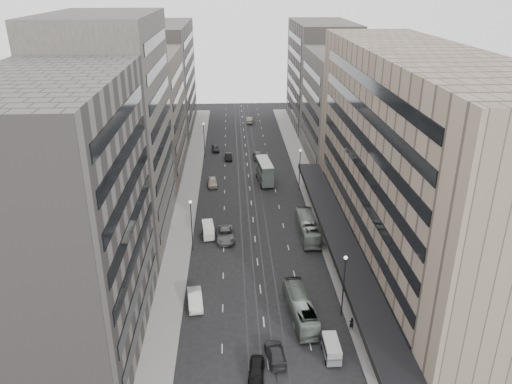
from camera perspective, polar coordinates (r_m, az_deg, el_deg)
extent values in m
plane|color=black|center=(67.31, 0.55, -11.50)|extent=(220.00, 220.00, 0.00)
cube|color=gray|center=(101.50, 6.03, 0.92)|extent=(4.00, 125.00, 0.15)
cube|color=gray|center=(100.67, -7.59, 0.65)|extent=(4.00, 125.00, 0.15)
cube|color=gray|center=(71.88, 17.59, 3.15)|extent=(15.00, 60.00, 30.00)
cube|color=black|center=(73.59, 9.58, -4.95)|extent=(4.40, 60.00, 0.50)
cube|color=#45413B|center=(113.22, 10.00, 9.40)|extent=(15.00, 28.00, 24.00)
cube|color=#5E5854|center=(141.60, 7.44, 13.11)|extent=(15.00, 32.00, 28.00)
cube|color=#5E5854|center=(55.66, -21.57, -3.31)|extent=(15.00, 28.00, 30.00)
cube|color=#45413B|center=(79.31, -16.09, 6.69)|extent=(15.00, 26.00, 34.00)
cube|color=#685C51|center=(106.02, -12.80, 8.52)|extent=(15.00, 28.00, 25.00)
cube|color=#5E5854|center=(137.61, -10.70, 12.62)|extent=(15.00, 38.00, 28.00)
cylinder|color=#262628|center=(62.25, 9.96, -10.66)|extent=(0.16, 0.16, 8.00)
sphere|color=silver|center=(60.09, 10.22, -7.40)|extent=(0.44, 0.44, 0.44)
cylinder|color=#262628|center=(97.44, 5.01, 2.47)|extent=(0.16, 0.16, 8.00)
sphere|color=silver|center=(96.07, 5.09, 4.76)|extent=(0.44, 0.44, 0.44)
cylinder|color=#262628|center=(75.74, -7.36, -3.96)|extent=(0.16, 0.16, 8.00)
sphere|color=silver|center=(73.97, -7.52, -1.13)|extent=(0.44, 0.44, 0.44)
cylinder|color=#262628|center=(115.62, -5.94, 5.79)|extent=(0.16, 0.16, 8.00)
sphere|color=silver|center=(114.47, -6.03, 7.75)|extent=(0.44, 0.44, 0.44)
imported|color=slate|center=(62.53, 5.10, -13.02)|extent=(3.45, 10.70, 2.93)
imported|color=gray|center=(80.77, 5.92, -4.04)|extent=(2.61, 10.93, 3.04)
cube|color=slate|center=(101.41, 0.99, 1.91)|extent=(3.16, 8.52, 2.13)
cube|color=slate|center=(100.71, 1.00, 2.97)|extent=(3.08, 8.19, 1.85)
cube|color=silver|center=(100.37, 1.00, 3.49)|extent=(3.16, 8.52, 0.11)
cylinder|color=black|center=(98.88, 0.62, 0.68)|extent=(0.35, 0.95, 0.93)
cylinder|color=black|center=(99.27, 1.94, 0.76)|extent=(0.35, 0.95, 0.93)
cylinder|color=black|center=(104.38, 0.08, 1.92)|extent=(0.35, 0.95, 0.93)
cylinder|color=black|center=(104.74, 1.33, 1.99)|extent=(0.35, 0.95, 0.93)
cube|color=slate|center=(57.90, 8.60, -17.53)|extent=(1.61, 3.82, 0.99)
cube|color=silver|center=(57.32, 8.66, -16.86)|extent=(1.58, 3.74, 0.78)
cylinder|color=black|center=(57.16, 7.99, -18.78)|extent=(0.16, 0.57, 0.57)
cylinder|color=black|center=(57.45, 9.64, -18.65)|extent=(0.16, 0.57, 0.57)
cylinder|color=black|center=(59.02, 7.54, -17.16)|extent=(0.16, 0.57, 0.57)
cylinder|color=black|center=(59.30, 9.13, -17.05)|extent=(0.16, 0.57, 0.57)
cube|color=#BDB5AA|center=(80.56, -5.48, -4.60)|extent=(2.15, 4.00, 1.18)
cube|color=silver|center=(80.08, -5.51, -3.94)|extent=(2.11, 3.92, 0.92)
cylinder|color=black|center=(79.69, -6.01, -5.44)|extent=(0.24, 0.63, 0.61)
cylinder|color=black|center=(79.78, -4.77, -5.35)|extent=(0.24, 0.63, 0.61)
cylinder|color=black|center=(81.91, -6.13, -4.60)|extent=(0.24, 0.63, 0.61)
cylinder|color=black|center=(82.00, -4.93, -4.52)|extent=(0.24, 0.63, 0.61)
imported|color=black|center=(55.26, 0.04, -19.69)|extent=(2.09, 4.27, 1.40)
imported|color=white|center=(65.22, -6.98, -12.08)|extent=(2.37, 5.24, 1.67)
imported|color=slate|center=(79.76, -3.53, -4.89)|extent=(3.08, 6.15, 1.67)
imported|color=#29292C|center=(57.18, 2.24, -17.94)|extent=(2.43, 5.04, 1.42)
imported|color=beige|center=(100.30, -5.01, 1.13)|extent=(2.28, 4.84, 1.60)
imported|color=black|center=(115.07, -3.18, 4.06)|extent=(1.70, 4.28, 1.39)
imported|color=silver|center=(114.64, 0.82, 4.01)|extent=(2.62, 4.94, 1.32)
imported|color=#5B5B5D|center=(115.82, 0.22, 4.27)|extent=(2.22, 5.37, 1.55)
imported|color=#242427|center=(120.99, -4.66, 5.00)|extent=(2.02, 4.33, 1.44)
imported|color=gray|center=(145.43, -0.71, 8.24)|extent=(2.26, 5.17, 1.65)
imported|color=black|center=(61.67, 10.85, -14.55)|extent=(0.65, 0.47, 1.66)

